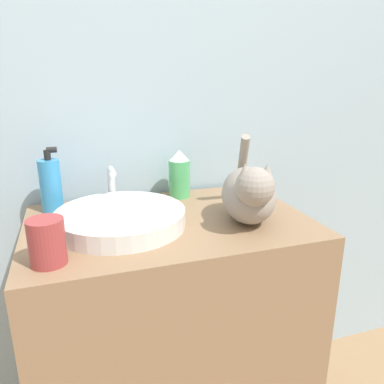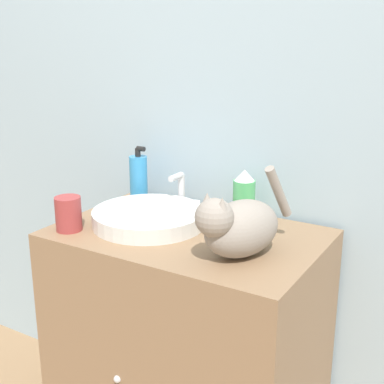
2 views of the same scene
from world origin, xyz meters
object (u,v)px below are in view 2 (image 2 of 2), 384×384
(soap_bottle, at_px, (139,178))
(spray_bottle, at_px, (244,195))
(cat, at_px, (238,226))
(cup, at_px, (68,214))

(soap_bottle, height_order, spray_bottle, soap_bottle)
(spray_bottle, bearing_deg, soap_bottle, -178.04)
(soap_bottle, bearing_deg, cat, -27.17)
(cat, relative_size, cup, 3.36)
(cat, distance_m, spray_bottle, 0.32)
(soap_bottle, distance_m, cup, 0.37)
(soap_bottle, xyz_separation_m, cup, (-0.00, -0.37, -0.03))
(soap_bottle, relative_size, cup, 1.89)
(cat, bearing_deg, spray_bottle, -138.78)
(spray_bottle, bearing_deg, cat, -67.26)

